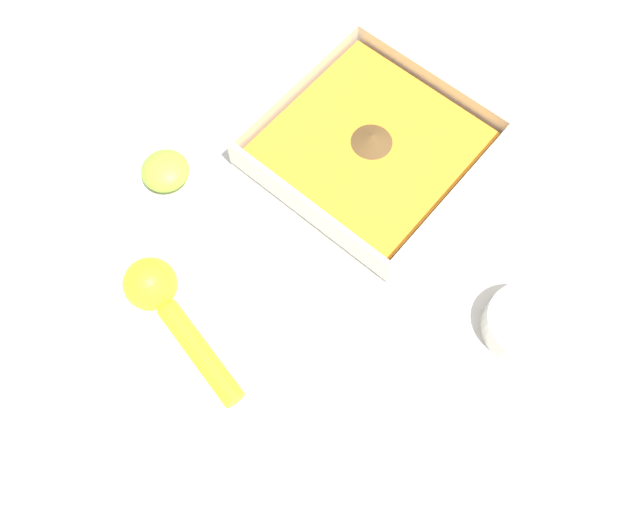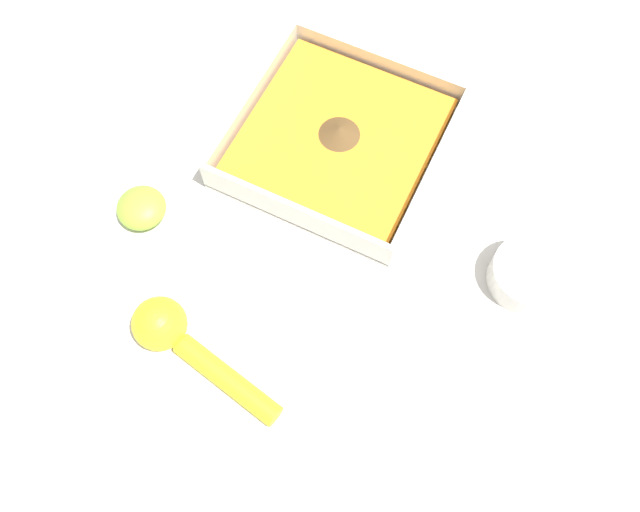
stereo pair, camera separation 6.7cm
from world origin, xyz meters
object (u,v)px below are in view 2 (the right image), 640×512
(lemon_half, at_px, (141,208))
(spice_bowl, at_px, (527,275))
(lemon_squeezer, at_px, (179,339))
(square_dish, at_px, (339,141))

(lemon_half, bearing_deg, spice_bowl, 15.05)
(lemon_squeezer, xyz_separation_m, lemon_half, (-0.12, 0.11, -0.01))
(spice_bowl, bearing_deg, lemon_squeezer, -142.75)
(square_dish, xyz_separation_m, lemon_half, (-0.16, -0.18, -0.00))
(lemon_half, bearing_deg, square_dish, 47.57)
(square_dish, bearing_deg, lemon_squeezer, -98.30)
(lemon_squeezer, bearing_deg, square_dish, -87.35)
(spice_bowl, distance_m, lemon_half, 0.43)
(square_dish, bearing_deg, spice_bowl, -14.40)
(square_dish, distance_m, spice_bowl, 0.26)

